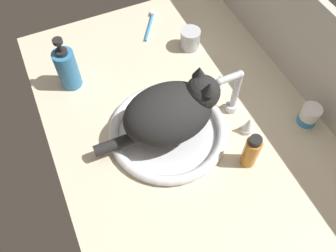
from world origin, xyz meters
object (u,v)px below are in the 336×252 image
pill_bottle (308,117)px  metal_jar (190,39)px  sink_basin (168,131)px  faucet (233,97)px  cat (173,111)px  soap_pump_bottle (67,68)px  amber_bottle (251,151)px  toothbrush (150,25)px

pill_bottle → metal_jar: size_ratio=1.13×
sink_basin → pill_bottle: bearing=70.3°
faucet → pill_bottle: 23.11cm
cat → soap_pump_bottle: (-30.66, -22.57, -3.48)cm
sink_basin → metal_jar: (-30.09, 21.98, 2.25)cm
pill_bottle → metal_jar: (-44.15, -17.38, -0.17)cm
amber_bottle → toothbrush: 64.16cm
pill_bottle → faucet: bearing=-127.8°
soap_pump_bottle → toothbrush: bearing=114.2°
pill_bottle → toothbrush: bearing=-156.4°
pill_bottle → soap_pump_bottle: bearing=-126.6°
faucet → toothbrush: faucet is taller
amber_bottle → faucet: bearing=166.0°
faucet → cat: cat is taller
sink_basin → metal_jar: bearing=143.9°
sink_basin → faucet: (0.00, 21.24, 5.26)cm
amber_bottle → soap_pump_bottle: 61.48cm
faucet → metal_jar: bearing=178.6°
sink_basin → soap_pump_bottle: 37.59cm
pill_bottle → soap_pump_bottle: size_ratio=0.42×
faucet → amber_bottle: size_ratio=1.70×
faucet → metal_jar: (-30.09, 0.74, -3.02)cm
sink_basin → pill_bottle: (14.06, 39.36, 2.42)cm
pill_bottle → metal_jar: pill_bottle is taller
cat → soap_pump_bottle: 38.24cm
metal_jar → soap_pump_bottle: size_ratio=0.37×
pill_bottle → soap_pump_bottle: soap_pump_bottle is taller
sink_basin → toothbrush: size_ratio=2.50×
sink_basin → cat: size_ratio=0.94×
faucet → sink_basin: bearing=-90.0°
faucet → toothbrush: bearing=-170.0°
pill_bottle → toothbrush: pill_bottle is taller
metal_jar → cat: bearing=-34.0°
cat → metal_jar: 37.05cm
metal_jar → faucet: bearing=-1.4°
sink_basin → faucet: faucet is taller
amber_bottle → toothbrush: bearing=-176.8°
soap_pump_bottle → cat: bearing=36.4°
amber_bottle → soap_pump_bottle: soap_pump_bottle is taller
amber_bottle → pill_bottle: amber_bottle is taller
sink_basin → toothbrush: 47.81cm
amber_bottle → sink_basin: bearing=-136.8°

